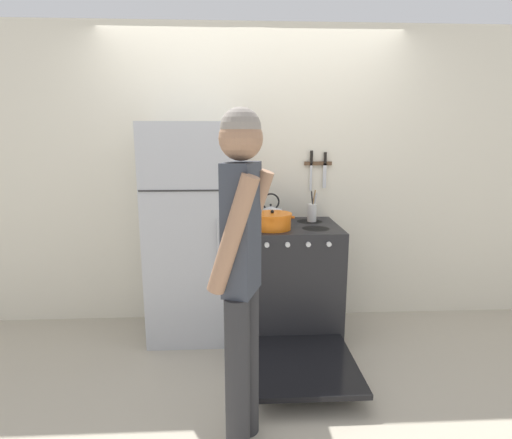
{
  "coord_description": "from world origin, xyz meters",
  "views": [
    {
      "loc": [
        -0.15,
        -3.47,
        1.62
      ],
      "look_at": [
        0.0,
        -0.48,
        1.01
      ],
      "focal_mm": 28.0,
      "sensor_mm": 36.0,
      "label": 1
    }
  ],
  "objects_px": {
    "refrigerator": "(193,233)",
    "utensil_jar": "(312,212)",
    "dutch_oven_pot": "(272,221)",
    "tea_kettle": "(271,213)",
    "stove_range": "(291,281)",
    "person": "(242,265)"
  },
  "relations": [
    {
      "from": "utensil_jar",
      "to": "stove_range",
      "type": "bearing_deg",
      "value": -137.03
    },
    {
      "from": "dutch_oven_pot",
      "to": "tea_kettle",
      "type": "height_order",
      "value": "tea_kettle"
    },
    {
      "from": "person",
      "to": "utensil_jar",
      "type": "bearing_deg",
      "value": -5.15
    },
    {
      "from": "dutch_oven_pot",
      "to": "refrigerator",
      "type": "bearing_deg",
      "value": 165.37
    },
    {
      "from": "refrigerator",
      "to": "utensil_jar",
      "type": "bearing_deg",
      "value": 6.17
    },
    {
      "from": "tea_kettle",
      "to": "person",
      "type": "xyz_separation_m",
      "value": [
        -0.27,
        -1.38,
        0.0
      ]
    },
    {
      "from": "person",
      "to": "tea_kettle",
      "type": "bearing_deg",
      "value": 7.87
    },
    {
      "from": "dutch_oven_pot",
      "to": "tea_kettle",
      "type": "xyz_separation_m",
      "value": [
        0.01,
        0.27,
        0.01
      ]
    },
    {
      "from": "tea_kettle",
      "to": "utensil_jar",
      "type": "distance_m",
      "value": 0.35
    },
    {
      "from": "refrigerator",
      "to": "tea_kettle",
      "type": "xyz_separation_m",
      "value": [
        0.64,
        0.1,
        0.13
      ]
    },
    {
      "from": "dutch_oven_pot",
      "to": "person",
      "type": "distance_m",
      "value": 1.14
    },
    {
      "from": "refrigerator",
      "to": "person",
      "type": "height_order",
      "value": "person"
    },
    {
      "from": "stove_range",
      "to": "tea_kettle",
      "type": "bearing_deg",
      "value": 132.55
    },
    {
      "from": "refrigerator",
      "to": "stove_range",
      "type": "height_order",
      "value": "refrigerator"
    },
    {
      "from": "utensil_jar",
      "to": "refrigerator",
      "type": "bearing_deg",
      "value": -173.83
    },
    {
      "from": "refrigerator",
      "to": "stove_range",
      "type": "xyz_separation_m",
      "value": [
        0.8,
        -0.07,
        -0.41
      ]
    },
    {
      "from": "tea_kettle",
      "to": "dutch_oven_pot",
      "type": "bearing_deg",
      "value": -92.85
    },
    {
      "from": "refrigerator",
      "to": "tea_kettle",
      "type": "relative_size",
      "value": 7.09
    },
    {
      "from": "utensil_jar",
      "to": "person",
      "type": "distance_m",
      "value": 1.51
    },
    {
      "from": "stove_range",
      "to": "utensil_jar",
      "type": "xyz_separation_m",
      "value": [
        0.19,
        0.18,
        0.55
      ]
    },
    {
      "from": "refrigerator",
      "to": "utensil_jar",
      "type": "relative_size",
      "value": 6.47
    },
    {
      "from": "person",
      "to": "stove_range",
      "type": "bearing_deg",
      "value": -0.56
    }
  ]
}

